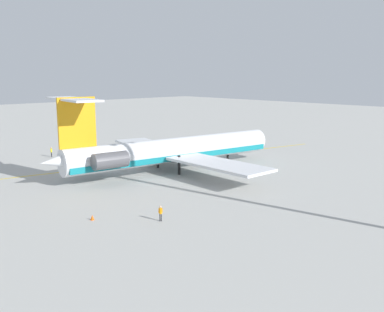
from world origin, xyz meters
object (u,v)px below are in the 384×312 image
main_jetliner (168,150)px  ground_crew_near_nose (160,211)px  ground_crew_near_tail (51,151)px  safety_cone_nose (92,217)px

main_jetliner → ground_crew_near_nose: size_ratio=24.78×
ground_crew_near_tail → safety_cone_nose: bearing=119.4°
ground_crew_near_tail → safety_cone_nose: ground_crew_near_tail is taller
ground_crew_near_nose → ground_crew_near_tail: 41.61m
ground_crew_near_nose → safety_cone_nose: (4.92, -5.08, -0.76)m
ground_crew_near_tail → safety_cone_nose: (12.82, 35.77, -0.86)m
ground_crew_near_nose → ground_crew_near_tail: bearing=-150.5°
main_jetliner → ground_crew_near_nose: 23.63m
main_jetliner → safety_cone_nose: bearing=-141.7°
main_jetliner → ground_crew_near_tail: bearing=116.2°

